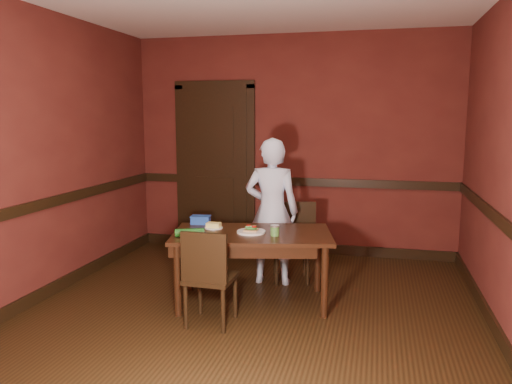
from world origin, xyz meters
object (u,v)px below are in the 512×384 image
at_px(dining_table, 252,268).
at_px(person, 272,211).
at_px(chair_far, 291,243).
at_px(sandwich_plate, 251,231).
at_px(cheese_saucer, 214,226).
at_px(sauce_jar, 275,230).
at_px(chair_near, 211,276).
at_px(food_tub, 201,220).

relative_size(dining_table, person, 0.95).
xyz_separation_m(chair_far, sandwich_plate, (-0.25, -0.73, 0.28)).
distance_m(chair_far, sandwich_plate, 0.82).
bearing_deg(chair_far, cheese_saucer, -148.82).
bearing_deg(dining_table, cheese_saucer, 156.98).
height_order(sandwich_plate, sauce_jar, sauce_jar).
bearing_deg(sandwich_plate, sauce_jar, -14.41).
xyz_separation_m(chair_near, sauce_jar, (0.45, 0.45, 0.31)).
bearing_deg(food_tub, chair_near, -73.14).
bearing_deg(dining_table, chair_near, -124.66).
height_order(chair_near, sauce_jar, chair_near).
bearing_deg(person, sandwich_plate, 80.63).
distance_m(chair_far, cheese_saucer, 0.94).
distance_m(chair_near, cheese_saucer, 0.69).
relative_size(sandwich_plate, cheese_saucer, 1.52).
bearing_deg(sandwich_plate, dining_table, 68.60).
bearing_deg(sandwich_plate, chair_near, -112.64).
bearing_deg(sauce_jar, person, 104.18).
bearing_deg(food_tub, cheese_saucer, -48.61).
bearing_deg(dining_table, sauce_jar, -30.12).
xyz_separation_m(person, sauce_jar, (0.17, -0.67, -0.03)).
relative_size(dining_table, chair_far, 1.75).
height_order(chair_near, sandwich_plate, chair_near).
distance_m(person, sandwich_plate, 0.62).
xyz_separation_m(chair_near, cheese_saucer, (-0.17, 0.60, 0.28)).
xyz_separation_m(dining_table, sauce_jar, (0.23, -0.07, 0.38)).
bearing_deg(cheese_saucer, person, 49.41).
distance_m(person, food_tub, 0.73).
bearing_deg(chair_far, dining_table, -122.65).
height_order(chair_far, chair_near, chair_near).
relative_size(sandwich_plate, food_tub, 1.27).
xyz_separation_m(sauce_jar, food_tub, (-0.81, 0.31, -0.01)).
distance_m(chair_near, sauce_jar, 0.71).
height_order(dining_table, sandwich_plate, sandwich_plate).
relative_size(chair_far, chair_near, 1.00).
xyz_separation_m(sandwich_plate, cheese_saucer, (-0.39, 0.09, 0.00)).
xyz_separation_m(chair_far, sauce_jar, (-0.01, -0.79, 0.31)).
height_order(chair_far, cheese_saucer, chair_far).
bearing_deg(sauce_jar, food_tub, 159.12).
relative_size(chair_near, person, 0.54).
bearing_deg(sandwich_plate, food_tub, 156.66).
bearing_deg(cheese_saucer, sandwich_plate, -13.13).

